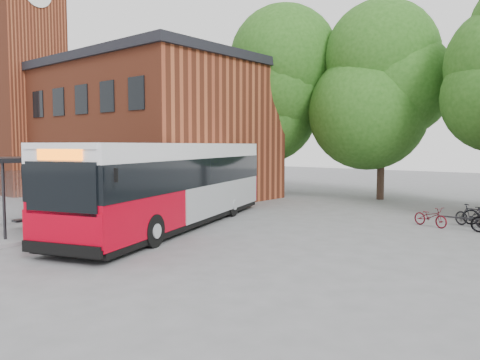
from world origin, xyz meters
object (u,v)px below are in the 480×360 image
Objects in this scene: city_bus at (174,185)px; bicycle_0 at (430,217)px; bicycle_1 at (472,216)px; bus_shelter at (56,193)px.

city_bus reaches higher than bicycle_0.
city_bus is 8.78× the size of bicycle_1.
bus_shelter is 14.99m from bicycle_0.
bus_shelter is at bearing 153.34° from bicycle_0.
bus_shelter is 4.62× the size of bicycle_1.
bicycle_0 is 1.64m from bicycle_1.
bicycle_1 is (1.30, 1.00, 0.05)m from bicycle_0.
city_bus is 8.55× the size of bicycle_0.
bus_shelter reaches higher than bicycle_0.
bus_shelter reaches higher than bicycle_1.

